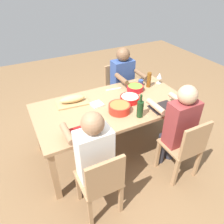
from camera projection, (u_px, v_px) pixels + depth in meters
ground_plane at (112, 147)px, 3.17m from camera, size 8.00×8.00×0.00m
dining_table at (112, 110)px, 2.79m from camera, size 1.94×1.00×0.74m
chair_near_left at (118, 87)px, 3.70m from camera, size 0.40×0.40×0.85m
diner_near_left at (124, 80)px, 3.44m from camera, size 0.41×0.53×1.20m
chair_far_left at (186, 147)px, 2.49m from camera, size 0.40×0.40×0.85m
diner_far_left at (178, 123)px, 2.50m from camera, size 0.41×0.53×1.20m
chair_far_right at (102, 182)px, 2.09m from camera, size 0.40×0.40×0.85m
diner_far_right at (93, 153)px, 2.10m from camera, size 0.41×0.53×1.20m
serving_bowl_pasta at (130, 98)px, 2.80m from camera, size 0.25×0.25×0.07m
serving_bowl_salad at (135, 88)px, 3.04m from camera, size 0.23×0.23×0.07m
serving_bowl_fruit at (119, 108)px, 2.59m from camera, size 0.26×0.26×0.10m
cutting_board at (73, 103)px, 2.77m from camera, size 0.42×0.26×0.02m
bread_loaf at (72, 99)px, 2.74m from camera, size 0.33×0.14×0.09m
wine_bottle at (140, 109)px, 2.48m from camera, size 0.08×0.08×0.29m
beer_bottle at (149, 80)px, 3.09m from camera, size 0.06×0.06×0.22m
wine_glass at (159, 76)px, 3.18m from camera, size 0.08×0.08×0.17m
cup_near_left at (141, 83)px, 3.16m from camera, size 0.07×0.07×0.09m
placemat_far_left at (163, 107)px, 2.70m from camera, size 0.32×0.23×0.01m
placemat_far_right at (82, 132)px, 2.30m from camera, size 0.32×0.23×0.01m
carving_knife at (114, 89)px, 3.09m from camera, size 0.23×0.05×0.01m
napkin_stack at (97, 104)px, 2.74m from camera, size 0.16×0.16×0.02m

